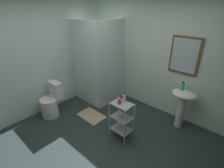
{
  "coord_description": "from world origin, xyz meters",
  "views": [
    {
      "loc": [
        1.65,
        -1.47,
        2.3
      ],
      "look_at": [
        -0.14,
        0.51,
        1.02
      ],
      "focal_mm": 26.97,
      "sensor_mm": 36.0,
      "label": 1
    }
  ],
  "objects_px": {
    "shower_stall": "(99,83)",
    "lotion_bottle_white": "(124,98)",
    "hand_soap_bottle": "(183,86)",
    "pedestal_sink": "(183,102)",
    "rinse_cup": "(119,101)",
    "toilet": "(51,103)",
    "bath_mat": "(91,116)",
    "storage_cart": "(122,118)"
  },
  "relations": [
    {
      "from": "shower_stall",
      "to": "bath_mat",
      "type": "distance_m",
      "value": 0.92
    },
    {
      "from": "shower_stall",
      "to": "toilet",
      "type": "height_order",
      "value": "shower_stall"
    },
    {
      "from": "toilet",
      "to": "hand_soap_bottle",
      "type": "height_order",
      "value": "hand_soap_bottle"
    },
    {
      "from": "toilet",
      "to": "hand_soap_bottle",
      "type": "distance_m",
      "value": 2.77
    },
    {
      "from": "storage_cart",
      "to": "hand_soap_bottle",
      "type": "relative_size",
      "value": 4.25
    },
    {
      "from": "bath_mat",
      "to": "rinse_cup",
      "type": "bearing_deg",
      "value": -5.16
    },
    {
      "from": "storage_cart",
      "to": "lotion_bottle_white",
      "type": "height_order",
      "value": "lotion_bottle_white"
    },
    {
      "from": "shower_stall",
      "to": "rinse_cup",
      "type": "relative_size",
      "value": 20.47
    },
    {
      "from": "shower_stall",
      "to": "rinse_cup",
      "type": "bearing_deg",
      "value": -30.29
    },
    {
      "from": "storage_cart",
      "to": "bath_mat",
      "type": "distance_m",
      "value": 1.01
    },
    {
      "from": "hand_soap_bottle",
      "to": "pedestal_sink",
      "type": "bearing_deg",
      "value": -13.2
    },
    {
      "from": "shower_stall",
      "to": "pedestal_sink",
      "type": "xyz_separation_m",
      "value": [
        2.0,
        0.32,
        0.12
      ]
    },
    {
      "from": "toilet",
      "to": "rinse_cup",
      "type": "xyz_separation_m",
      "value": [
        1.57,
        0.47,
        0.47
      ]
    },
    {
      "from": "lotion_bottle_white",
      "to": "hand_soap_bottle",
      "type": "bearing_deg",
      "value": 57.53
    },
    {
      "from": "hand_soap_bottle",
      "to": "rinse_cup",
      "type": "height_order",
      "value": "hand_soap_bottle"
    },
    {
      "from": "pedestal_sink",
      "to": "toilet",
      "type": "distance_m",
      "value": 2.76
    },
    {
      "from": "pedestal_sink",
      "to": "hand_soap_bottle",
      "type": "height_order",
      "value": "hand_soap_bottle"
    },
    {
      "from": "toilet",
      "to": "lotion_bottle_white",
      "type": "bearing_deg",
      "value": 19.98
    },
    {
      "from": "pedestal_sink",
      "to": "lotion_bottle_white",
      "type": "bearing_deg",
      "value": -125.37
    },
    {
      "from": "toilet",
      "to": "bath_mat",
      "type": "xyz_separation_m",
      "value": [
        0.7,
        0.55,
        -0.31
      ]
    },
    {
      "from": "shower_stall",
      "to": "lotion_bottle_white",
      "type": "height_order",
      "value": "shower_stall"
    },
    {
      "from": "storage_cart",
      "to": "hand_soap_bottle",
      "type": "bearing_deg",
      "value": 60.3
    },
    {
      "from": "toilet",
      "to": "bath_mat",
      "type": "relative_size",
      "value": 1.27
    },
    {
      "from": "pedestal_sink",
      "to": "bath_mat",
      "type": "bearing_deg",
      "value": -147.69
    },
    {
      "from": "lotion_bottle_white",
      "to": "bath_mat",
      "type": "xyz_separation_m",
      "value": [
        -0.89,
        -0.03,
        -0.81
      ]
    },
    {
      "from": "pedestal_sink",
      "to": "hand_soap_bottle",
      "type": "distance_m",
      "value": 0.31
    },
    {
      "from": "rinse_cup",
      "to": "toilet",
      "type": "bearing_deg",
      "value": -163.46
    },
    {
      "from": "pedestal_sink",
      "to": "lotion_bottle_white",
      "type": "distance_m",
      "value": 1.21
    },
    {
      "from": "hand_soap_bottle",
      "to": "rinse_cup",
      "type": "xyz_separation_m",
      "value": [
        -0.64,
        -1.09,
        -0.1
      ]
    },
    {
      "from": "toilet",
      "to": "rinse_cup",
      "type": "relative_size",
      "value": 7.78
    },
    {
      "from": "toilet",
      "to": "pedestal_sink",
      "type": "bearing_deg",
      "value": 34.16
    },
    {
      "from": "bath_mat",
      "to": "hand_soap_bottle",
      "type": "bearing_deg",
      "value": 33.73
    },
    {
      "from": "rinse_cup",
      "to": "lotion_bottle_white",
      "type": "bearing_deg",
      "value": 80.56
    },
    {
      "from": "shower_stall",
      "to": "storage_cart",
      "type": "relative_size",
      "value": 2.7
    },
    {
      "from": "rinse_cup",
      "to": "bath_mat",
      "type": "xyz_separation_m",
      "value": [
        -0.87,
        0.08,
        -0.78
      ]
    },
    {
      "from": "storage_cart",
      "to": "lotion_bottle_white",
      "type": "xyz_separation_m",
      "value": [
        -0.02,
        0.08,
        0.38
      ]
    },
    {
      "from": "hand_soap_bottle",
      "to": "lotion_bottle_white",
      "type": "xyz_separation_m",
      "value": [
        -0.62,
        -0.98,
        -0.07
      ]
    },
    {
      "from": "pedestal_sink",
      "to": "storage_cart",
      "type": "distance_m",
      "value": 1.25
    },
    {
      "from": "shower_stall",
      "to": "hand_soap_bottle",
      "type": "height_order",
      "value": "shower_stall"
    },
    {
      "from": "hand_soap_bottle",
      "to": "rinse_cup",
      "type": "distance_m",
      "value": 1.27
    },
    {
      "from": "shower_stall",
      "to": "storage_cart",
      "type": "distance_m",
      "value": 1.51
    },
    {
      "from": "lotion_bottle_white",
      "to": "bath_mat",
      "type": "distance_m",
      "value": 1.21
    }
  ]
}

